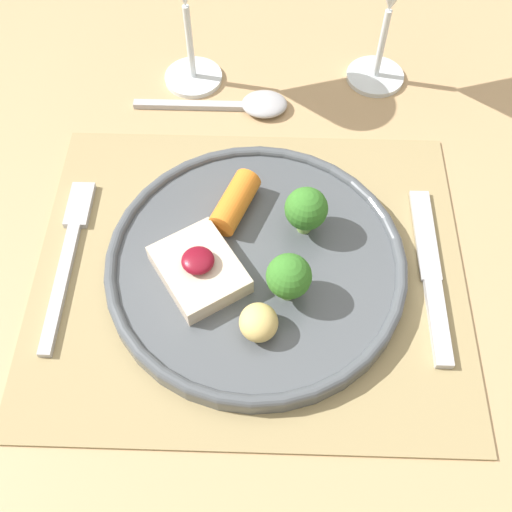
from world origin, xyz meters
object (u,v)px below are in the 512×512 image
object	(u,v)px
fork	(69,249)
spoon	(249,104)
dinner_plate	(255,260)
knife	(432,284)

from	to	relation	value
fork	spoon	xyz separation A→B (m)	(0.17, 0.21, 0.00)
dinner_plate	fork	xyz separation A→B (m)	(-0.18, 0.01, -0.01)
fork	dinner_plate	bearing A→B (deg)	-3.43
knife	spoon	bearing A→B (deg)	127.79
dinner_plate	knife	bearing A→B (deg)	-5.09
dinner_plate	spoon	size ratio (longest dim) A/B	1.59
fork	knife	world-z (taller)	knife
dinner_plate	fork	size ratio (longest dim) A/B	1.47
fork	spoon	distance (m)	0.27
fork	spoon	world-z (taller)	spoon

